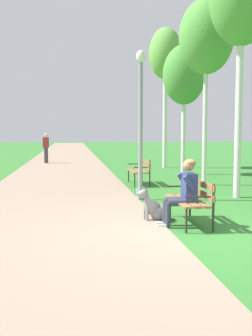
{
  "coord_description": "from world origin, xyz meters",
  "views": [
    {
      "loc": [
        -1.88,
        -6.55,
        1.76
      ],
      "look_at": [
        -0.62,
        2.77,
        0.9
      ],
      "focal_mm": 43.11,
      "sensor_mm": 36.0,
      "label": 1
    }
  ],
  "objects_px": {
    "birch_tree_third": "(206,37)",
    "birch_tree_fifth": "(165,55)",
    "park_bench_mid": "(140,169)",
    "dog_grey": "(154,208)",
    "person_seated_on_near_bench": "(183,190)",
    "pedestrian_distant": "(46,148)",
    "lamp_post_near": "(141,123)",
    "park_bench_near": "(192,197)",
    "birch_tree_fourth": "(184,76)"
  },
  "relations": [
    {
      "from": "lamp_post_near",
      "to": "birch_tree_fifth",
      "type": "relative_size",
      "value": 0.57
    },
    {
      "from": "lamp_post_near",
      "to": "birch_tree_fourth",
      "type": "relative_size",
      "value": 0.73
    },
    {
      "from": "park_bench_near",
      "to": "park_bench_mid",
      "type": "bearing_deg",
      "value": 89.93
    },
    {
      "from": "person_seated_on_near_bench",
      "to": "birch_tree_fifth",
      "type": "height_order",
      "value": "birch_tree_fifth"
    },
    {
      "from": "person_seated_on_near_bench",
      "to": "dog_grey",
      "type": "height_order",
      "value": "person_seated_on_near_bench"
    },
    {
      "from": "park_bench_near",
      "to": "birch_tree_fourth",
      "type": "relative_size",
      "value": 0.29
    },
    {
      "from": "dog_grey",
      "to": "birch_tree_fifth",
      "type": "bearing_deg",
      "value": 75.87
    },
    {
      "from": "dog_grey",
      "to": "birch_tree_third",
      "type": "height_order",
      "value": "birch_tree_third"
    },
    {
      "from": "park_bench_near",
      "to": "birch_tree_fifth",
      "type": "bearing_deg",
      "value": 79.28
    },
    {
      "from": "birch_tree_fifth",
      "to": "pedestrian_distant",
      "type": "bearing_deg",
      "value": 151.26
    },
    {
      "from": "dog_grey",
      "to": "birch_tree_fourth",
      "type": "relative_size",
      "value": 0.16
    },
    {
      "from": "dog_grey",
      "to": "birch_tree_third",
      "type": "xyz_separation_m",
      "value": [
        2.71,
        5.06,
        4.48
      ]
    },
    {
      "from": "dog_grey",
      "to": "birch_tree_third",
      "type": "bearing_deg",
      "value": 61.81
    },
    {
      "from": "park_bench_mid",
      "to": "birch_tree_fifth",
      "type": "relative_size",
      "value": 0.23
    },
    {
      "from": "park_bench_near",
      "to": "park_bench_mid",
      "type": "xyz_separation_m",
      "value": [
        0.01,
        5.77,
        0.0
      ]
    },
    {
      "from": "person_seated_on_near_bench",
      "to": "dog_grey",
      "type": "distance_m",
      "value": 0.77
    },
    {
      "from": "park_bench_mid",
      "to": "birch_tree_third",
      "type": "bearing_deg",
      "value": -11.48
    },
    {
      "from": "lamp_post_near",
      "to": "birch_tree_fifth",
      "type": "xyz_separation_m",
      "value": [
        2.72,
        8.9,
        3.39
      ]
    },
    {
      "from": "birch_tree_fourth",
      "to": "pedestrian_distant",
      "type": "relative_size",
      "value": 3.16
    },
    {
      "from": "park_bench_mid",
      "to": "birch_tree_fourth",
      "type": "relative_size",
      "value": 0.29
    },
    {
      "from": "birch_tree_third",
      "to": "birch_tree_fourth",
      "type": "relative_size",
      "value": 1.14
    },
    {
      "from": "park_bench_mid",
      "to": "person_seated_on_near_bench",
      "type": "relative_size",
      "value": 1.2
    },
    {
      "from": "lamp_post_near",
      "to": "birch_tree_fourth",
      "type": "height_order",
      "value": "birch_tree_fourth"
    },
    {
      "from": "birch_tree_third",
      "to": "pedestrian_distant",
      "type": "bearing_deg",
      "value": 120.64
    },
    {
      "from": "birch_tree_fourth",
      "to": "birch_tree_fifth",
      "type": "xyz_separation_m",
      "value": [
        -0.05,
        3.07,
        1.36
      ]
    },
    {
      "from": "dog_grey",
      "to": "birch_tree_fourth",
      "type": "height_order",
      "value": "birch_tree_fourth"
    },
    {
      "from": "birch_tree_fifth",
      "to": "park_bench_near",
      "type": "bearing_deg",
      "value": -100.72
    },
    {
      "from": "birch_tree_third",
      "to": "birch_tree_fifth",
      "type": "height_order",
      "value": "birch_tree_fifth"
    },
    {
      "from": "park_bench_mid",
      "to": "lamp_post_near",
      "type": "height_order",
      "value": "lamp_post_near"
    },
    {
      "from": "lamp_post_near",
      "to": "dog_grey",
      "type": "bearing_deg",
      "value": -93.61
    },
    {
      "from": "dog_grey",
      "to": "birch_tree_fifth",
      "type": "height_order",
      "value": "birch_tree_fifth"
    },
    {
      "from": "park_bench_near",
      "to": "birch_tree_fifth",
      "type": "height_order",
      "value": "birch_tree_fifth"
    },
    {
      "from": "park_bench_mid",
      "to": "pedestrian_distant",
      "type": "distance_m",
      "value": 9.86
    },
    {
      "from": "park_bench_mid",
      "to": "dog_grey",
      "type": "distance_m",
      "value": 5.52
    },
    {
      "from": "park_bench_mid",
      "to": "dog_grey",
      "type": "xyz_separation_m",
      "value": [
        -0.66,
        -5.47,
        -0.25
      ]
    },
    {
      "from": "birch_tree_third",
      "to": "birch_tree_fifth",
      "type": "xyz_separation_m",
      "value": [
        0.17,
        6.38,
        0.61
      ]
    },
    {
      "from": "dog_grey",
      "to": "pedestrian_distant",
      "type": "bearing_deg",
      "value": 101.44
    },
    {
      "from": "birch_tree_third",
      "to": "birch_tree_fourth",
      "type": "distance_m",
      "value": 3.4
    },
    {
      "from": "birch_tree_third",
      "to": "birch_tree_fourth",
      "type": "xyz_separation_m",
      "value": [
        0.22,
        3.3,
        -0.75
      ]
    },
    {
      "from": "dog_grey",
      "to": "lamp_post_near",
      "type": "xyz_separation_m",
      "value": [
        0.16,
        2.53,
        1.7
      ]
    },
    {
      "from": "park_bench_mid",
      "to": "birch_tree_fifth",
      "type": "distance_m",
      "value": 7.99
    },
    {
      "from": "dog_grey",
      "to": "birch_tree_fourth",
      "type": "xyz_separation_m",
      "value": [
        2.93,
        8.36,
        3.73
      ]
    },
    {
      "from": "park_bench_near",
      "to": "birch_tree_third",
      "type": "height_order",
      "value": "birch_tree_third"
    },
    {
      "from": "lamp_post_near",
      "to": "pedestrian_distant",
      "type": "height_order",
      "value": "lamp_post_near"
    },
    {
      "from": "park_bench_near",
      "to": "birch_tree_third",
      "type": "distance_m",
      "value": 7.12
    },
    {
      "from": "lamp_post_near",
      "to": "park_bench_near",
      "type": "bearing_deg",
      "value": -79.99
    },
    {
      "from": "dog_grey",
      "to": "park_bench_mid",
      "type": "bearing_deg",
      "value": 83.08
    },
    {
      "from": "park_bench_near",
      "to": "dog_grey",
      "type": "xyz_separation_m",
      "value": [
        -0.66,
        0.29,
        -0.25
      ]
    },
    {
      "from": "park_bench_mid",
      "to": "lamp_post_near",
      "type": "xyz_separation_m",
      "value": [
        -0.51,
        -2.94,
        1.45
      ]
    },
    {
      "from": "park_bench_near",
      "to": "lamp_post_near",
      "type": "relative_size",
      "value": 0.4
    }
  ]
}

